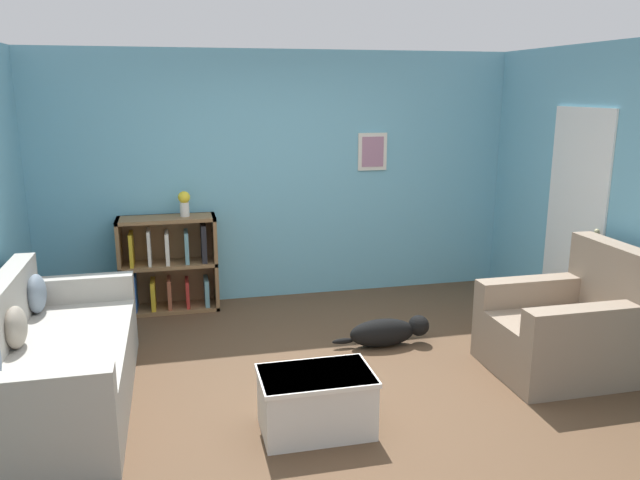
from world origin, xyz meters
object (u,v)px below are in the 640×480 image
Objects in this scene: bookshelf at (169,265)px; vase at (184,202)px; couch at (52,364)px; coffee_table at (316,400)px; recliner_chair at (568,329)px; dog at (388,332)px.

vase is at bearing -7.05° from bookshelf.
couch is 2.11× the size of bookshelf.
coffee_table is (1.74, -0.74, -0.11)m from couch.
recliner_chair is (3.08, -2.19, -0.12)m from bookshelf.
vase is (-2.90, 2.17, 0.76)m from recliner_chair.
couch is at bearing 157.01° from coffee_table.
bookshelf is 1.11× the size of dog.
couch is at bearing -117.98° from vase.
couch is 2.26m from vase.
dog is at bearing -39.57° from vase.
bookshelf is 0.92× the size of recliner_chair.
couch is 1.93× the size of recliner_chair.
couch is at bearing 175.57° from recliner_chair.
recliner_chair is 4.18× the size of vase.
dog is at bearing 10.32° from couch.
vase is (-1.67, 1.38, 0.98)m from dog.
recliner_chair is at bearing -36.80° from vase.
vase reaches higher than coffee_table.
bookshelf is 2.80m from coffee_table.
couch is 8.08× the size of vase.
dog is (1.85, -1.41, -0.34)m from bookshelf.
bookshelf is 3.84× the size of vase.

